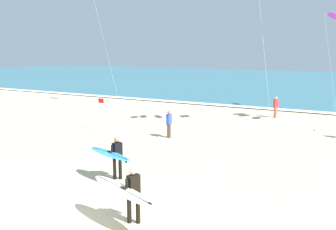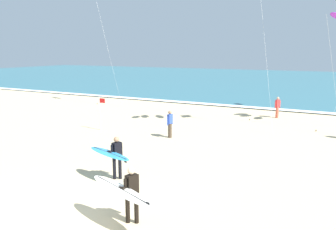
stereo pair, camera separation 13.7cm
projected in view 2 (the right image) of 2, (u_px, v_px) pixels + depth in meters
ground_plane at (51, 225)px, 9.52m from camera, size 160.00×160.00×0.00m
ocean_water at (291, 81)px, 55.13m from camera, size 160.00×60.00×0.08m
shoreline_foam at (246, 107)px, 29.20m from camera, size 160.00×1.07×0.01m
surfer_lead at (113, 154)px, 12.65m from camera, size 2.31×1.16×1.71m
surfer_trailing at (127, 191)px, 9.33m from camera, size 2.58×1.21×1.71m
bystander_blue_top at (170, 124)px, 19.00m from camera, size 0.24×0.49×1.59m
bystander_red_top at (277, 107)px, 24.67m from camera, size 0.35×0.40×1.59m
lifeguard_flag at (101, 110)px, 20.75m from camera, size 0.45×0.05×2.10m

